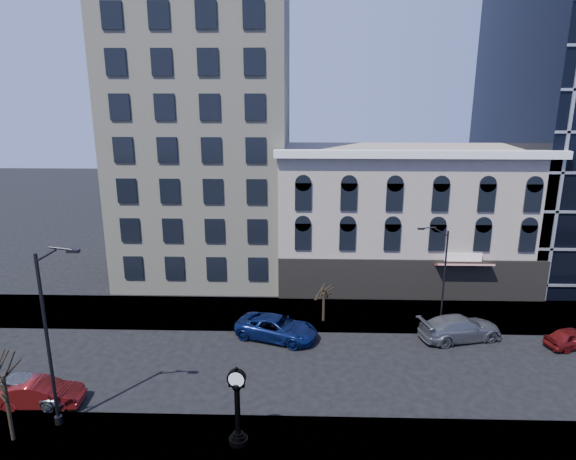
{
  "coord_description": "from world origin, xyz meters",
  "views": [
    {
      "loc": [
        2.95,
        -28.87,
        17.29
      ],
      "look_at": [
        2.0,
        4.0,
        8.0
      ],
      "focal_mm": 32.0,
      "sensor_mm": 36.0,
      "label": 1
    }
  ],
  "objects_px": {
    "street_clock": "(237,409)",
    "car_near_a": "(30,389)",
    "car_near_b": "(40,393)",
    "street_lamp_near": "(55,291)"
  },
  "relations": [
    {
      "from": "street_lamp_near",
      "to": "car_near_a",
      "type": "relative_size",
      "value": 2.04
    },
    {
      "from": "car_near_a",
      "to": "car_near_b",
      "type": "bearing_deg",
      "value": -103.69
    },
    {
      "from": "street_clock",
      "to": "car_near_b",
      "type": "distance_m",
      "value": 11.9
    },
    {
      "from": "street_clock",
      "to": "car_near_b",
      "type": "height_order",
      "value": "street_clock"
    },
    {
      "from": "street_lamp_near",
      "to": "car_near_a",
      "type": "distance_m",
      "value": 7.85
    },
    {
      "from": "street_clock",
      "to": "car_near_a",
      "type": "distance_m",
      "value": 12.66
    },
    {
      "from": "car_near_a",
      "to": "street_lamp_near",
      "type": "bearing_deg",
      "value": -115.95
    },
    {
      "from": "street_clock",
      "to": "car_near_a",
      "type": "relative_size",
      "value": 0.87
    },
    {
      "from": "car_near_b",
      "to": "street_clock",
      "type": "bearing_deg",
      "value": -107.4
    },
    {
      "from": "street_lamp_near",
      "to": "car_near_b",
      "type": "xyz_separation_m",
      "value": [
        -2.54,
        1.79,
        -6.91
      ]
    }
  ]
}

